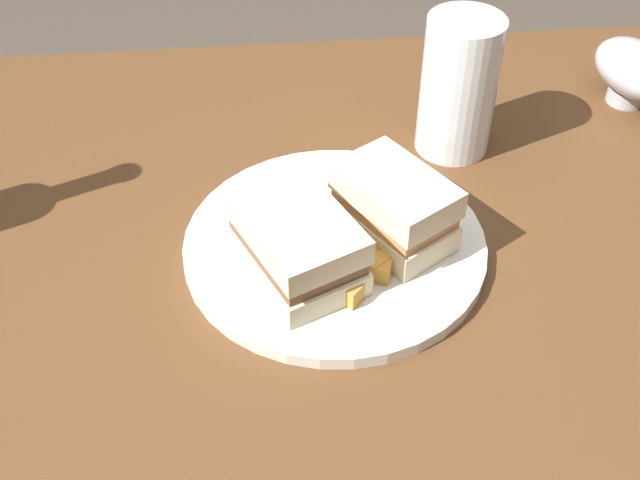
{
  "coord_description": "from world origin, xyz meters",
  "views": [
    {
      "loc": [
        -0.03,
        -0.49,
        1.25
      ],
      "look_at": [
        0.02,
        0.02,
        0.77
      ],
      "focal_mm": 44.47,
      "sensor_mm": 36.0,
      "label": 1
    }
  ],
  "objects_px": {
    "sandwich_half_left": "(297,248)",
    "gravy_boat": "(635,69)",
    "sandwich_half_right": "(394,207)",
    "pint_glass": "(457,95)",
    "plate": "(335,245)"
  },
  "relations": [
    {
      "from": "plate",
      "to": "gravy_boat",
      "type": "relative_size",
      "value": 2.12
    },
    {
      "from": "pint_glass",
      "to": "gravy_boat",
      "type": "bearing_deg",
      "value": 16.24
    },
    {
      "from": "gravy_boat",
      "to": "plate",
      "type": "bearing_deg",
      "value": -149.32
    },
    {
      "from": "gravy_boat",
      "to": "sandwich_half_right",
      "type": "bearing_deg",
      "value": -145.46
    },
    {
      "from": "gravy_boat",
      "to": "pint_glass",
      "type": "bearing_deg",
      "value": -163.76
    },
    {
      "from": "plate",
      "to": "sandwich_half_left",
      "type": "relative_size",
      "value": 1.96
    },
    {
      "from": "sandwich_half_left",
      "to": "gravy_boat",
      "type": "distance_m",
      "value": 0.47
    },
    {
      "from": "pint_glass",
      "to": "sandwich_half_right",
      "type": "bearing_deg",
      "value": -120.97
    },
    {
      "from": "sandwich_half_left",
      "to": "pint_glass",
      "type": "height_order",
      "value": "pint_glass"
    },
    {
      "from": "sandwich_half_left",
      "to": "pint_glass",
      "type": "distance_m",
      "value": 0.26
    },
    {
      "from": "plate",
      "to": "sandwich_half_right",
      "type": "distance_m",
      "value": 0.07
    },
    {
      "from": "sandwich_half_right",
      "to": "sandwich_half_left",
      "type": "bearing_deg",
      "value": -155.5
    },
    {
      "from": "sandwich_half_right",
      "to": "gravy_boat",
      "type": "bearing_deg",
      "value": 34.54
    },
    {
      "from": "sandwich_half_right",
      "to": "pint_glass",
      "type": "distance_m",
      "value": 0.17
    },
    {
      "from": "pint_glass",
      "to": "gravy_boat",
      "type": "xyz_separation_m",
      "value": [
        0.22,
        0.06,
        -0.02
      ]
    }
  ]
}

